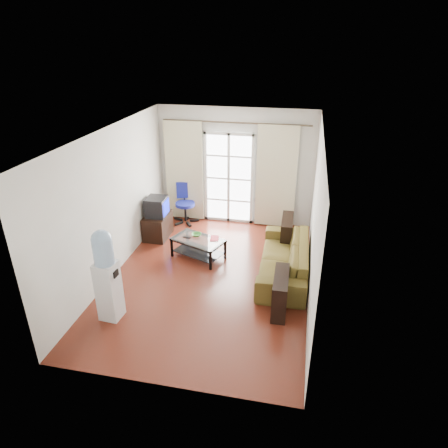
# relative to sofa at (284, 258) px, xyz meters

# --- Properties ---
(floor) EXTENTS (5.20, 5.20, 0.00)m
(floor) POSITION_rel_sofa_xyz_m (-1.32, -0.44, -0.32)
(floor) COLOR maroon
(floor) RESTS_ON ground
(ceiling) EXTENTS (5.20, 5.20, 0.00)m
(ceiling) POSITION_rel_sofa_xyz_m (-1.32, -0.44, 2.38)
(ceiling) COLOR white
(ceiling) RESTS_ON wall_back
(wall_back) EXTENTS (3.60, 0.02, 2.70)m
(wall_back) POSITION_rel_sofa_xyz_m (-1.32, 2.16, 1.03)
(wall_back) COLOR silver
(wall_back) RESTS_ON floor
(wall_front) EXTENTS (3.60, 0.02, 2.70)m
(wall_front) POSITION_rel_sofa_xyz_m (-1.32, -3.04, 1.03)
(wall_front) COLOR silver
(wall_front) RESTS_ON floor
(wall_left) EXTENTS (0.02, 5.20, 2.70)m
(wall_left) POSITION_rel_sofa_xyz_m (-3.12, -0.44, 1.03)
(wall_left) COLOR silver
(wall_left) RESTS_ON floor
(wall_right) EXTENTS (0.02, 5.20, 2.70)m
(wall_right) POSITION_rel_sofa_xyz_m (0.48, -0.44, 1.03)
(wall_right) COLOR silver
(wall_right) RESTS_ON floor
(french_door) EXTENTS (1.16, 0.06, 2.15)m
(french_door) POSITION_rel_sofa_xyz_m (-1.47, 2.11, 0.75)
(french_door) COLOR white
(french_door) RESTS_ON wall_back
(curtain_rod) EXTENTS (3.30, 0.04, 0.04)m
(curtain_rod) POSITION_rel_sofa_xyz_m (-1.32, 2.06, 2.06)
(curtain_rod) COLOR #4C3F2D
(curtain_rod) RESTS_ON wall_back
(curtain_left) EXTENTS (0.90, 0.07, 2.35)m
(curtain_left) POSITION_rel_sofa_xyz_m (-2.52, 2.04, 0.88)
(curtain_left) COLOR beige
(curtain_left) RESTS_ON curtain_rod
(curtain_right) EXTENTS (0.90, 0.07, 2.35)m
(curtain_right) POSITION_rel_sofa_xyz_m (-0.37, 2.04, 0.88)
(curtain_right) COLOR beige
(curtain_right) RESTS_ON curtain_rod
(radiator) EXTENTS (0.64, 0.12, 0.64)m
(radiator) POSITION_rel_sofa_xyz_m (-0.52, 2.06, 0.01)
(radiator) COLOR gray
(radiator) RESTS_ON floor
(sofa) EXTENTS (2.24, 0.94, 0.64)m
(sofa) POSITION_rel_sofa_xyz_m (0.00, 0.00, 0.00)
(sofa) COLOR brown
(sofa) RESTS_ON floor
(coffee_table) EXTENTS (1.16, 0.91, 0.41)m
(coffee_table) POSITION_rel_sofa_xyz_m (-1.73, 0.24, -0.06)
(coffee_table) COLOR silver
(coffee_table) RESTS_ON floor
(bowl) EXTENTS (0.25, 0.25, 0.05)m
(bowl) POSITION_rel_sofa_xyz_m (-1.80, 0.39, 0.11)
(bowl) COLOR green
(bowl) RESTS_ON coffee_table
(book) EXTENTS (0.25, 0.29, 0.02)m
(book) POSITION_rel_sofa_xyz_m (-1.50, 0.31, 0.10)
(book) COLOR maroon
(book) RESTS_ON coffee_table
(remote) EXTENTS (0.17, 0.07, 0.02)m
(remote) POSITION_rel_sofa_xyz_m (-1.97, 0.27, 0.10)
(remote) COLOR black
(remote) RESTS_ON coffee_table
(tv_stand) EXTENTS (0.49, 0.73, 0.53)m
(tv_stand) POSITION_rel_sofa_xyz_m (-2.85, 0.95, -0.06)
(tv_stand) COLOR black
(tv_stand) RESTS_ON floor
(crt_tv) EXTENTS (0.47, 0.46, 0.42)m
(crt_tv) POSITION_rel_sofa_xyz_m (-2.85, 0.93, 0.42)
(crt_tv) COLOR black
(crt_tv) RESTS_ON tv_stand
(task_chair) EXTENTS (0.82, 0.82, 0.95)m
(task_chair) POSITION_rel_sofa_xyz_m (-2.48, 1.84, -0.04)
(task_chair) COLOR black
(task_chair) RESTS_ON floor
(water_cooler) EXTENTS (0.35, 0.34, 1.55)m
(water_cooler) POSITION_rel_sofa_xyz_m (-2.60, -1.87, 0.49)
(water_cooler) COLOR silver
(water_cooler) RESTS_ON floor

